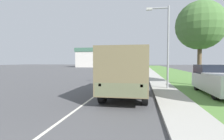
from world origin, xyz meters
name	(u,v)px	position (x,y,z in m)	size (l,w,h in m)	color
ground_plane	(130,71)	(0.00, 40.00, 0.00)	(180.00, 180.00, 0.00)	#4C4C4F
lane_centre_stripe	(130,71)	(0.00, 40.00, 0.00)	(0.12, 120.00, 0.00)	silver
sidewalk_right	(149,71)	(4.50, 40.00, 0.06)	(1.80, 120.00, 0.12)	#ADAAA3
grass_strip_right	(169,71)	(8.90, 40.00, 0.01)	(7.00, 120.00, 0.02)	#56843D
military_truck	(127,70)	(1.92, 9.82, 1.60)	(2.41, 6.57, 2.82)	#606647
car_nearest_ahead	(132,73)	(1.60, 20.56, 0.73)	(1.87, 4.10, 1.63)	black
car_second_ahead	(136,69)	(1.66, 34.90, 0.72)	(1.86, 4.26, 1.62)	maroon
car_third_ahead	(127,67)	(-1.62, 50.45, 0.73)	(1.75, 4.89, 1.64)	silver
car_fourth_ahead	(129,66)	(-1.54, 60.20, 0.63)	(1.71, 4.16, 1.37)	maroon
car_farthest_ahead	(131,65)	(-1.55, 70.05, 0.76)	(1.92, 4.19, 1.72)	silver
pickup_truck	(219,80)	(7.71, 11.37, 0.92)	(2.03, 5.12, 1.88)	silver
lamp_post	(165,39)	(4.52, 12.85, 3.84)	(1.69, 0.24, 6.15)	gray
tree_mid_right	(200,26)	(7.84, 15.76, 5.28)	(4.23, 4.23, 7.40)	brown
building_distant	(98,58)	(-14.94, 68.07, 3.79)	(15.67, 11.01, 7.48)	beige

